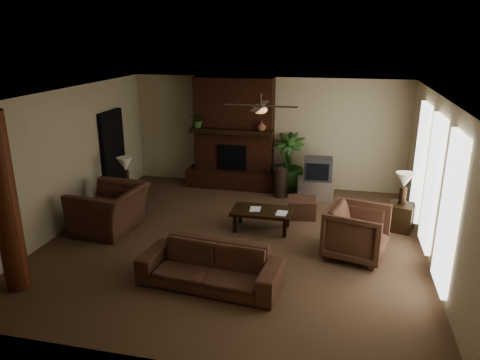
% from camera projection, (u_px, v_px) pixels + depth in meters
% --- Properties ---
extents(room_shell, '(7.00, 7.00, 7.00)m').
position_uv_depth(room_shell, '(235.00, 171.00, 8.31)').
color(room_shell, brown).
rests_on(room_shell, ground).
extents(fireplace, '(2.40, 0.70, 2.80)m').
position_uv_depth(fireplace, '(234.00, 143.00, 11.54)').
color(fireplace, '#411F11').
rests_on(fireplace, ground).
extents(windows, '(0.08, 3.65, 2.35)m').
position_uv_depth(windows, '(432.00, 183.00, 7.78)').
color(windows, white).
rests_on(windows, ground).
extents(log_column, '(0.36, 0.36, 2.80)m').
position_uv_depth(log_column, '(5.00, 204.00, 6.70)').
color(log_column, '#5C2A17').
rests_on(log_column, ground).
extents(doorway, '(0.10, 1.00, 2.10)m').
position_uv_depth(doorway, '(113.00, 155.00, 10.81)').
color(doorway, black).
rests_on(doorway, ground).
extents(ceiling_fan, '(1.35, 1.35, 0.37)m').
position_uv_depth(ceiling_fan, '(260.00, 108.00, 8.15)').
color(ceiling_fan, '#322116').
rests_on(ceiling_fan, ceiling).
extents(sofa, '(2.29, 0.88, 0.87)m').
position_uv_depth(sofa, '(210.00, 260.00, 7.07)').
color(sofa, '#4A2D1F').
rests_on(sofa, ground).
extents(armchair_left, '(0.98, 1.43, 1.20)m').
position_uv_depth(armchair_left, '(109.00, 202.00, 9.04)').
color(armchair_left, '#4A2D1F').
rests_on(armchair_left, ground).
extents(armchair_right, '(1.15, 1.20, 1.03)m').
position_uv_depth(armchair_right, '(357.00, 230.00, 7.95)').
color(armchair_right, '#4A2D1F').
rests_on(armchair_right, ground).
extents(coffee_table, '(1.20, 0.70, 0.43)m').
position_uv_depth(coffee_table, '(262.00, 212.00, 9.10)').
color(coffee_table, black).
rests_on(coffee_table, ground).
extents(ottoman, '(0.67, 0.67, 0.40)m').
position_uv_depth(ottoman, '(302.00, 207.00, 9.84)').
color(ottoman, '#4A2D1F').
rests_on(ottoman, ground).
extents(tv_stand, '(0.91, 0.61, 0.50)m').
position_uv_depth(tv_stand, '(315.00, 188.00, 10.90)').
color(tv_stand, silver).
rests_on(tv_stand, ground).
extents(tv, '(0.68, 0.56, 0.52)m').
position_uv_depth(tv, '(318.00, 169.00, 10.68)').
color(tv, '#363638').
rests_on(tv, tv_stand).
extents(floor_vase, '(0.34, 0.34, 0.77)m').
position_uv_depth(floor_vase, '(281.00, 179.00, 10.98)').
color(floor_vase, '#2E2019').
rests_on(floor_vase, ground).
extents(floor_plant, '(0.94, 1.53, 0.82)m').
position_uv_depth(floor_plant, '(287.00, 175.00, 11.41)').
color(floor_plant, '#2C5321').
rests_on(floor_plant, ground).
extents(side_table_left, '(0.61, 0.61, 0.55)m').
position_uv_depth(side_table_left, '(129.00, 196.00, 10.32)').
color(side_table_left, black).
rests_on(side_table_left, ground).
extents(lamp_left, '(0.36, 0.36, 0.65)m').
position_uv_depth(lamp_left, '(125.00, 166.00, 10.06)').
color(lamp_left, '#322116').
rests_on(lamp_left, side_table_left).
extents(side_table_right, '(0.63, 0.63, 0.55)m').
position_uv_depth(side_table_right, '(400.00, 217.00, 9.15)').
color(side_table_right, black).
rests_on(side_table_right, ground).
extents(lamp_right, '(0.37, 0.37, 0.65)m').
position_uv_depth(lamp_right, '(404.00, 182.00, 8.95)').
color(lamp_right, '#322116').
rests_on(lamp_right, side_table_right).
extents(mantel_plant, '(0.48, 0.51, 0.33)m').
position_uv_depth(mantel_plant, '(198.00, 121.00, 11.29)').
color(mantel_plant, '#2C5321').
rests_on(mantel_plant, fireplace).
extents(mantel_vase, '(0.24, 0.25, 0.22)m').
position_uv_depth(mantel_vase, '(262.00, 126.00, 10.95)').
color(mantel_vase, brown).
rests_on(mantel_vase, fireplace).
extents(book_a, '(0.22, 0.04, 0.29)m').
position_uv_depth(book_a, '(250.00, 203.00, 9.05)').
color(book_a, '#999999').
rests_on(book_a, coffee_table).
extents(book_b, '(0.21, 0.04, 0.29)m').
position_uv_depth(book_b, '(276.00, 207.00, 8.86)').
color(book_b, '#999999').
rests_on(book_b, coffee_table).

